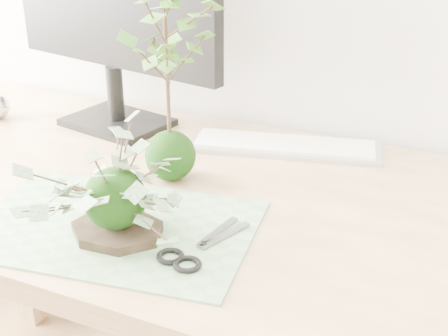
{
  "coord_description": "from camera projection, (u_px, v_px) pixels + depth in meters",
  "views": [
    {
      "loc": [
        0.37,
        0.35,
        1.24
      ],
      "look_at": [
        0.0,
        1.14,
        0.84
      ],
      "focal_mm": 50.0,
      "sensor_mm": 36.0,
      "label": 1
    }
  ],
  "objects": [
    {
      "name": "desk",
      "position": [
        200.0,
        233.0,
        1.15
      ],
      "size": [
        1.6,
        0.7,
        0.74
      ],
      "color": "tan",
      "rests_on": "ground_plane"
    },
    {
      "name": "cutting_mat",
      "position": [
        114.0,
        226.0,
        0.99
      ],
      "size": [
        0.48,
        0.36,
        0.0
      ],
      "primitive_type": "cube",
      "rotation": [
        0.0,
        0.0,
        0.15
      ],
      "color": "#619160",
      "rests_on": "desk"
    },
    {
      "name": "stone_dish",
      "position": [
        117.0,
        230.0,
        0.96
      ],
      "size": [
        0.16,
        0.16,
        0.01
      ],
      "primitive_type": "cylinder",
      "rotation": [
        0.0,
        0.0,
        0.08
      ],
      "color": "black",
      "rests_on": "cutting_mat"
    },
    {
      "name": "ivy_kokedama",
      "position": [
        113.0,
        171.0,
        0.92
      ],
      "size": [
        0.32,
        0.32,
        0.19
      ],
      "rotation": [
        0.0,
        0.0,
        -0.22
      ],
      "color": "black",
      "rests_on": "stone_dish"
    },
    {
      "name": "maple_kokedama",
      "position": [
        165.0,
        32.0,
        1.04
      ],
      "size": [
        0.22,
        0.22,
        0.39
      ],
      "rotation": [
        0.0,
        0.0,
        -0.06
      ],
      "color": "black",
      "rests_on": "desk"
    },
    {
      "name": "keyboard",
      "position": [
        284.0,
        146.0,
        1.28
      ],
      "size": [
        0.41,
        0.2,
        0.02
      ],
      "rotation": [
        0.0,
        0.0,
        0.24
      ],
      "color": "#ACACB2",
      "rests_on": "desk"
    },
    {
      "name": "scissors",
      "position": [
        192.0,
        255.0,
        0.9
      ],
      "size": [
        0.08,
        0.17,
        0.01
      ],
      "rotation": [
        0.0,
        0.0,
        -0.24
      ],
      "color": "gray",
      "rests_on": "cutting_mat"
    }
  ]
}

